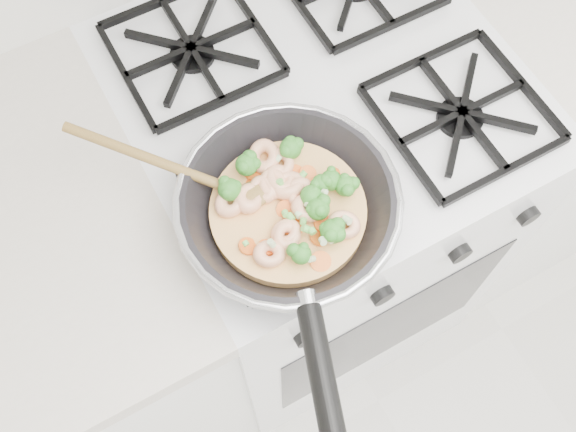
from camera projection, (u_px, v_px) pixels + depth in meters
stove at (313, 210)px, 1.43m from camera, size 0.60×0.60×0.92m
skillet at (288, 210)px, 0.88m from camera, size 0.37×0.55×0.10m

